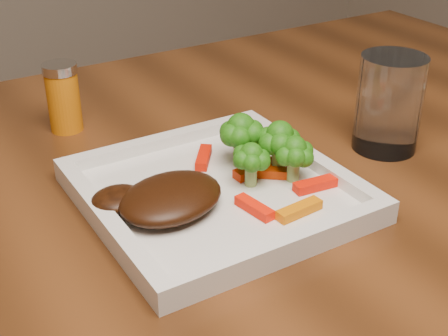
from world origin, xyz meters
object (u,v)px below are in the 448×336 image
plate (216,195)px  spice_shaker (63,98)px  drinking_glass (389,104)px  steak (171,198)px

plate → spice_shaker: spice_shaker is taller
plate → drinking_glass: size_ratio=2.25×
spice_shaker → drinking_glass: size_ratio=0.77×
plate → steak: (-0.06, -0.01, 0.02)m
steak → spice_shaker: bearing=94.2°
steak → spice_shaker: spice_shaker is taller
plate → spice_shaker: 0.27m
steak → drinking_glass: (0.30, 0.01, 0.03)m
plate → drinking_glass: bearing=-0.2°
plate → spice_shaker: (-0.08, 0.26, 0.04)m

